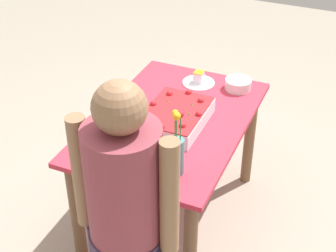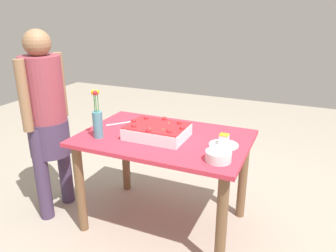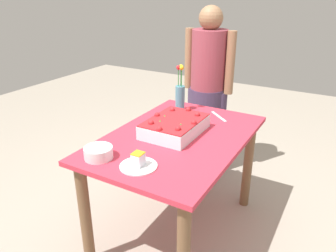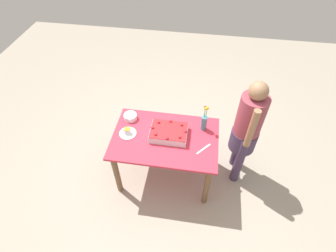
{
  "view_description": "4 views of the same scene",
  "coord_description": "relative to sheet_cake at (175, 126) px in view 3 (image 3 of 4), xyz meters",
  "views": [
    {
      "loc": [
        2.22,
        0.94,
        2.33
      ],
      "look_at": [
        0.1,
        0.02,
        0.76
      ],
      "focal_mm": 55.0,
      "sensor_mm": 36.0,
      "label": 1
    },
    {
      "loc": [
        -0.91,
        2.03,
        1.63
      ],
      "look_at": [
        -0.02,
        -0.03,
        0.81
      ],
      "focal_mm": 35.0,
      "sensor_mm": 36.0,
      "label": 2
    },
    {
      "loc": [
        -1.67,
        -0.89,
        1.62
      ],
      "look_at": [
        0.02,
        0.08,
        0.79
      ],
      "focal_mm": 35.0,
      "sensor_mm": 36.0,
      "label": 3
    },
    {
      "loc": [
        0.33,
        -1.95,
        3.04
      ],
      "look_at": [
        0.02,
        0.06,
        0.88
      ],
      "focal_mm": 28.0,
      "sensor_mm": 36.0,
      "label": 4
    }
  ],
  "objects": [
    {
      "name": "serving_plate_with_slice",
      "position": [
        -0.48,
        -0.04,
        -0.03
      ],
      "size": [
        0.2,
        0.2,
        0.08
      ],
      "color": "white",
      "rests_on": "dining_table"
    },
    {
      "name": "fruit_bowl",
      "position": [
        -0.51,
        0.2,
        -0.02
      ],
      "size": [
        0.16,
        0.16,
        0.07
      ],
      "primitive_type": "cylinder",
      "color": "silver",
      "rests_on": "dining_table"
    },
    {
      "name": "sheet_cake",
      "position": [
        0.0,
        0.0,
        0.0
      ],
      "size": [
        0.43,
        0.31,
        0.12
      ],
      "color": "white",
      "rests_on": "dining_table"
    },
    {
      "name": "person_standing",
      "position": [
        0.88,
        0.15,
        0.06
      ],
      "size": [
        0.31,
        0.45,
        1.49
      ],
      "rotation": [
        0.0,
        0.0,
        3.14
      ],
      "color": "#453352",
      "rests_on": "ground_plane"
    },
    {
      "name": "ground_plane",
      "position": [
        -0.04,
        -0.04,
        -0.79
      ],
      "size": [
        8.0,
        8.0,
        0.0
      ],
      "primitive_type": "plane",
      "color": "#A39888"
    },
    {
      "name": "flower_vase",
      "position": [
        0.39,
        0.17,
        0.08
      ],
      "size": [
        0.07,
        0.07,
        0.35
      ],
      "color": "teal",
      "rests_on": "dining_table"
    },
    {
      "name": "dining_table",
      "position": [
        -0.04,
        -0.04,
        -0.18
      ],
      "size": [
        1.23,
        0.81,
        0.74
      ],
      "color": "#CB3045",
      "rests_on": "ground_plane"
    },
    {
      "name": "cake_knife",
      "position": [
        0.41,
        -0.14,
        -0.05
      ],
      "size": [
        0.15,
        0.17,
        0.0
      ],
      "primitive_type": "cube",
      "rotation": [
        0.0,
        0.0,
        4.0
      ],
      "color": "silver",
      "rests_on": "dining_table"
    }
  ]
}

